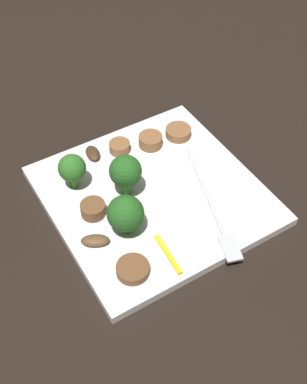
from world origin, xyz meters
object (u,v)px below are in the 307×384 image
(sausage_slice_4, at_px, (93,209))
(pepper_strip_0, at_px, (168,254))
(broccoli_floret_0, at_px, (125,214))
(broccoli_floret_1, at_px, (72,169))
(mushroom_1, at_px, (95,241))
(sausage_slice_0, at_px, (178,132))
(plate, at_px, (154,195))
(fork, at_px, (213,208))
(sausage_slice_2, at_px, (151,141))
(mushroom_0, at_px, (93,153))
(broccoli_floret_2, at_px, (125,172))
(sausage_slice_1, at_px, (119,147))
(sausage_slice_3, at_px, (133,269))

(sausage_slice_4, xyz_separation_m, pepper_strip_0, (0.09, 0.04, -0.01))
(broccoli_floret_0, height_order, broccoli_floret_1, broccoli_floret_0)
(mushroom_1, bearing_deg, sausage_slice_0, 120.20)
(plate, xyz_separation_m, fork, (0.06, 0.05, 0.01))
(sausage_slice_2, bearing_deg, mushroom_0, -105.92)
(sausage_slice_4, xyz_separation_m, mushroom_0, (-0.09, 0.04, -0.00))
(fork, xyz_separation_m, broccoli_floret_1, (-0.12, -0.12, 0.03))
(broccoli_floret_1, relative_size, mushroom_1, 1.50)
(sausage_slice_2, height_order, mushroom_0, sausage_slice_2)
(fork, relative_size, broccoli_floret_2, 3.14)
(sausage_slice_0, xyz_separation_m, sausage_slice_1, (-0.01, -0.08, 0.00))
(sausage_slice_1, bearing_deg, sausage_slice_4, -44.41)
(sausage_slice_2, height_order, sausage_slice_4, same)
(sausage_slice_3, bearing_deg, broccoli_floret_1, 179.87)
(broccoli_floret_2, bearing_deg, mushroom_1, -53.91)
(sausage_slice_4, distance_m, mushroom_0, 0.10)
(broccoli_floret_0, bearing_deg, sausage_slice_4, -153.17)
(sausage_slice_1, bearing_deg, sausage_slice_0, 80.00)
(mushroom_1, bearing_deg, broccoli_floret_2, 126.09)
(broccoli_floret_2, height_order, mushroom_1, broccoli_floret_2)
(broccoli_floret_1, height_order, sausage_slice_3, broccoli_floret_1)
(broccoli_floret_1, xyz_separation_m, mushroom_1, (0.09, -0.02, -0.03))
(broccoli_floret_2, bearing_deg, sausage_slice_0, 116.24)
(sausage_slice_2, bearing_deg, broccoli_floret_2, -49.94)
(broccoli_floret_1, xyz_separation_m, mushroom_0, (-0.04, 0.04, -0.03))
(plate, xyz_separation_m, broccoli_floret_0, (0.03, -0.06, 0.03))
(broccoli_floret_0, distance_m, sausage_slice_3, 0.06)
(sausage_slice_0, bearing_deg, broccoli_floret_0, -52.87)
(sausage_slice_3, xyz_separation_m, pepper_strip_0, (0.00, 0.04, -0.00))
(broccoli_floret_1, xyz_separation_m, sausage_slice_1, (-0.03, 0.08, -0.02))
(broccoli_floret_1, xyz_separation_m, pepper_strip_0, (0.15, 0.04, -0.03))
(sausage_slice_1, height_order, sausage_slice_3, sausage_slice_1)
(sausage_slice_0, height_order, sausage_slice_3, sausage_slice_0)
(fork, xyz_separation_m, mushroom_1, (-0.03, -0.14, 0.00))
(broccoli_floret_1, height_order, sausage_slice_1, broccoli_floret_1)
(fork, bearing_deg, sausage_slice_0, -177.99)
(fork, xyz_separation_m, sausage_slice_2, (-0.13, -0.01, 0.01))
(broccoli_floret_1, relative_size, pepper_strip_0, 0.87)
(broccoli_floret_1, bearing_deg, sausage_slice_3, -0.13)
(sausage_slice_0, distance_m, pepper_strip_0, 0.20)
(sausage_slice_1, height_order, mushroom_0, sausage_slice_1)
(sausage_slice_2, xyz_separation_m, pepper_strip_0, (0.16, -0.07, -0.01))
(broccoli_floret_0, distance_m, pepper_strip_0, 0.06)
(sausage_slice_1, distance_m, mushroom_0, 0.03)
(broccoli_floret_1, xyz_separation_m, sausage_slice_4, (0.05, -0.00, -0.02))
(broccoli_floret_0, relative_size, mushroom_1, 1.59)
(sausage_slice_1, bearing_deg, mushroom_0, -106.09)
(sausage_slice_1, bearing_deg, sausage_slice_2, 74.22)
(sausage_slice_1, relative_size, sausage_slice_3, 0.77)
(plate, distance_m, sausage_slice_2, 0.08)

